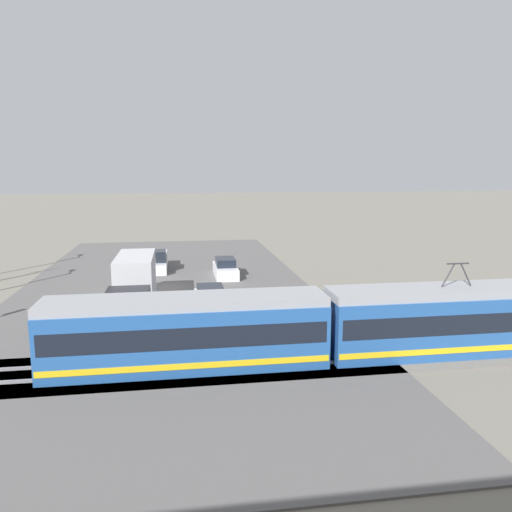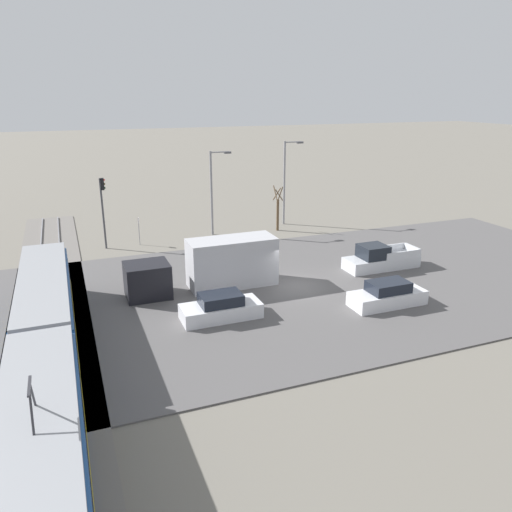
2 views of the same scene
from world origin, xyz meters
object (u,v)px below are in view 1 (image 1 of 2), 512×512
object	(u,v)px
box_truck	(134,286)
light_rail_tram	(326,326)
sedan_car_1	(210,300)
pickup_truck	(156,262)
sedan_car_0	(225,269)

from	to	relation	value
box_truck	light_rail_tram	bearing A→B (deg)	133.26
light_rail_tram	sedan_car_1	distance (m)	10.28
light_rail_tram	sedan_car_1	bearing A→B (deg)	-62.52
sedan_car_1	light_rail_tram	bearing A→B (deg)	-62.52
sedan_car_1	pickup_truck	bearing A→B (deg)	106.25
light_rail_tram	box_truck	size ratio (longest dim) A/B	2.56
light_rail_tram	pickup_truck	distance (m)	24.03
sedan_car_0	light_rail_tram	bearing A→B (deg)	98.52
sedan_car_0	sedan_car_1	distance (m)	10.06
light_rail_tram	sedan_car_1	size ratio (longest dim) A/B	5.55
light_rail_tram	sedan_car_0	distance (m)	19.19
pickup_truck	sedan_car_1	distance (m)	13.90
pickup_truck	sedan_car_0	distance (m)	6.73
box_truck	sedan_car_0	xyz separation A→B (m)	(-6.57, -8.96, -0.85)
box_truck	sedan_car_1	size ratio (longest dim) A/B	2.17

